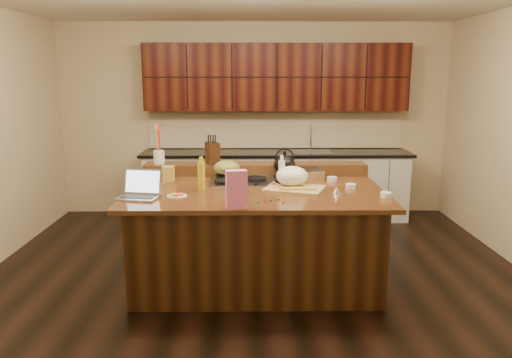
{
  "coord_description": "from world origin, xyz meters",
  "views": [
    {
      "loc": [
        -0.05,
        -4.65,
        1.99
      ],
      "look_at": [
        0.0,
        0.05,
        1.0
      ],
      "focal_mm": 35.0,
      "sensor_mm": 36.0,
      "label": 1
    }
  ],
  "objects": [
    {
      "name": "room",
      "position": [
        0.0,
        0.0,
        1.35
      ],
      "size": [
        5.52,
        5.02,
        2.72
      ],
      "color": "black",
      "rests_on": "ground"
    },
    {
      "name": "island",
      "position": [
        0.0,
        0.0,
        0.46
      ],
      "size": [
        2.4,
        1.6,
        0.92
      ],
      "color": "black",
      "rests_on": "ground"
    },
    {
      "name": "back_ledge",
      "position": [
        0.0,
        0.7,
        0.98
      ],
      "size": [
        2.4,
        0.3,
        0.12
      ],
      "primitive_type": "cube",
      "color": "black",
      "rests_on": "island"
    },
    {
      "name": "cooktop",
      "position": [
        0.0,
        0.3,
        0.94
      ],
      "size": [
        0.92,
        0.52,
        0.05
      ],
      "color": "gray",
      "rests_on": "island"
    },
    {
      "name": "back_counter",
      "position": [
        0.3,
        2.23,
        0.98
      ],
      "size": [
        3.7,
        0.66,
        2.4
      ],
      "color": "silver",
      "rests_on": "ground"
    },
    {
      "name": "kettle",
      "position": [
        0.3,
        0.43,
        1.07
      ],
      "size": [
        0.24,
        0.24,
        0.21
      ],
      "primitive_type": "ellipsoid",
      "rotation": [
        0.0,
        0.0,
        -0.05
      ],
      "color": "black",
      "rests_on": "cooktop"
    },
    {
      "name": "green_bowl",
      "position": [
        -0.3,
        0.43,
        1.04
      ],
      "size": [
        0.33,
        0.33,
        0.15
      ],
      "primitive_type": "ellipsoid",
      "rotation": [
        0.0,
        0.0,
        0.23
      ],
      "color": "olive",
      "rests_on": "cooktop"
    },
    {
      "name": "laptop",
      "position": [
        -1.03,
        -0.34,
        0.98
      ],
      "size": [
        0.39,
        0.33,
        0.24
      ],
      "rotation": [
        0.0,
        0.0,
        -0.19
      ],
      "color": "#B7B7BC",
      "rests_on": "island"
    },
    {
      "name": "oil_bottle",
      "position": [
        -0.51,
        -0.09,
        1.06
      ],
      "size": [
        0.08,
        0.08,
        0.27
      ],
      "primitive_type": "cylinder",
      "rotation": [
        0.0,
        0.0,
        0.22
      ],
      "color": "gold",
      "rests_on": "island"
    },
    {
      "name": "vinegar_bottle",
      "position": [
        0.25,
        0.11,
        1.04
      ],
      "size": [
        0.07,
        0.07,
        0.25
      ],
      "primitive_type": "cylinder",
      "rotation": [
        0.0,
        0.0,
        -0.06
      ],
      "color": "silver",
      "rests_on": "island"
    },
    {
      "name": "wooden_tray",
      "position": [
        0.35,
        -0.02,
        1.02
      ],
      "size": [
        0.63,
        0.54,
        0.21
      ],
      "rotation": [
        0.0,
        0.0,
        -0.35
      ],
      "color": "tan",
      "rests_on": "island"
    },
    {
      "name": "ramekin_a",
      "position": [
        1.15,
        -0.37,
        0.94
      ],
      "size": [
        0.1,
        0.1,
        0.04
      ],
      "primitive_type": "cylinder",
      "rotation": [
        0.0,
        0.0,
        -0.05
      ],
      "color": "white",
      "rests_on": "island"
    },
    {
      "name": "ramekin_b",
      "position": [
        0.9,
        -0.02,
        0.94
      ],
      "size": [
        0.13,
        0.13,
        0.04
      ],
      "primitive_type": "cylinder",
      "rotation": [
        0.0,
        0.0,
        -0.43
      ],
      "color": "white",
      "rests_on": "island"
    },
    {
      "name": "ramekin_c",
      "position": [
        0.78,
        0.31,
        0.94
      ],
      "size": [
        0.13,
        0.13,
        0.04
      ],
      "primitive_type": "cylinder",
      "rotation": [
        0.0,
        0.0,
        0.39
      ],
      "color": "white",
      "rests_on": "island"
    },
    {
      "name": "strainer_bowl",
      "position": [
        0.6,
        0.4,
        0.97
      ],
      "size": [
        0.25,
        0.25,
        0.09
      ],
      "primitive_type": "cylinder",
      "rotation": [
        0.0,
        0.0,
        -0.03
      ],
      "color": "#996B3F",
      "rests_on": "island"
    },
    {
      "name": "kitchen_timer",
      "position": [
        0.73,
        -0.24,
        0.96
      ],
      "size": [
        0.09,
        0.09,
        0.07
      ],
      "primitive_type": "cone",
      "rotation": [
        0.0,
        0.0,
        0.12
      ],
      "color": "silver",
      "rests_on": "island"
    },
    {
      "name": "pink_bag",
      "position": [
        -0.17,
        -0.72,
        1.08
      ],
      "size": [
        0.18,
        0.12,
        0.31
      ],
      "primitive_type": "cube",
      "rotation": [
        0.0,
        0.0,
        0.2
      ],
      "color": "pink",
      "rests_on": "island"
    },
    {
      "name": "candy_plate",
      "position": [
        -0.71,
        -0.33,
        0.93
      ],
      "size": [
        0.22,
        0.22,
        0.01
      ],
      "primitive_type": "cylinder",
      "rotation": [
        0.0,
        0.0,
        0.24
      ],
      "color": "white",
      "rests_on": "island"
    },
    {
      "name": "package_box",
      "position": [
        -0.89,
        0.31,
        1.0
      ],
      "size": [
        0.12,
        0.08,
        0.16
      ],
      "primitive_type": "cube",
      "rotation": [
        0.0,
        0.0,
        -0.05
      ],
      "color": "gold",
      "rests_on": "island"
    },
    {
      "name": "utensil_crock",
      "position": [
        -1.05,
        0.7,
        1.11
      ],
      "size": [
        0.12,
        0.12,
        0.14
      ],
      "primitive_type": "cylinder",
      "rotation": [
        0.0,
        0.0,
        0.01
      ],
      "color": "white",
      "rests_on": "back_ledge"
    },
    {
      "name": "knife_block",
      "position": [
        -0.47,
        0.7,
        1.15
      ],
      "size": [
        0.18,
        0.22,
        0.23
      ],
      "primitive_type": "cube",
      "rotation": [
        0.0,
        0.0,
        0.38
      ],
      "color": "black",
      "rests_on": "back_ledge"
    },
    {
      "name": "gumdrop_0",
      "position": [
        -0.26,
        -0.44,
        0.93
      ],
      "size": [
        0.02,
        0.02,
        0.02
      ],
      "primitive_type": "ellipsoid",
      "color": "red",
      "rests_on": "island"
    },
    {
      "name": "gumdrop_1",
      "position": [
        0.12,
        -0.5,
        0.93
      ],
      "size": [
        0.02,
        0.02,
        0.02
      ],
      "primitive_type": "ellipsoid",
      "color": "#198C26",
      "rests_on": "island"
    },
    {
      "name": "gumdrop_2",
      "position": [
        0.2,
        -0.45,
        0.93
      ],
      "size": [
        0.02,
        0.02,
        0.02
      ],
      "primitive_type": "ellipsoid",
      "color": "red",
      "rests_on": "island"
    },
    {
      "name": "gumdrop_3",
      "position": [
        0.01,
        -0.55,
        0.93
      ],
      "size": [
        0.02,
        0.02,
        0.02
      ],
      "primitive_type": "ellipsoid",
      "color": "#198C26",
      "rests_on": "island"
    },
    {
      "name": "gumdrop_4",
      "position": [
        -0.09,
        -0.43,
        0.93
      ],
      "size": [
        0.02,
        0.02,
        0.02
      ],
      "primitive_type": "ellipsoid",
      "color": "red",
      "rests_on": "island"
    },
    {
      "name": "gumdrop_5",
      "position": [
        -0.16,
        -0.51,
        0.93
      ],
      "size": [
        0.02,
        0.02,
        0.02
      ],
      "primitive_type": "ellipsoid",
      "color": "#198C26",
      "rests_on": "island"
    },
    {
      "name": "gumdrop_6",
      "position": [
        -0.15,
        -0.41,
        0.93
      ],
      "size": [
        0.02,
        0.02,
        0.02
      ],
      "primitive_type": "ellipsoid",
      "color": "red",
      "rests_on": "island"
    },
    {
      "name": "gumdrop_7",
      "position": [
        -0.23,
        -0.5,
        0.93
      ],
      "size": [
        0.02,
        0.02,
        0.02
      ],
      "primitive_type": "ellipsoid",
      "color": "#198C26",
      "rests_on": "island"
    },
    {
      "name": "gumdrop_8",
      "position": [
        -0.21,
        -0.53,
        0.93
      ],
      "size": [
        0.02,
        0.02,
        0.02
      ],
      "primitive_type": "ellipsoid",
      "color": "red",
      "rests_on": "island"
    },
    {
      "name": "gumdrop_9",
      "position": [
        -0.08,
        -0.48,
        0.93
      ],
      "size": [
        0.02,
        0.02,
        0.02
      ],
      "primitive_type": "ellipsoid",
      "color": "#198C26",
      "rests_on": "island"
    },
    {
      "name": "gumdrop_10",
      "position": [
        0.07,
        -0.53,
        0.93
      ],
      "size": [
        0.02,
        0.02,
        0.02
      ],
      "primitive_type": "ellipsoid",
      "color": "red",
      "rests_on": "island"
    },
    {
      "name": "gumdrop_11",
      "position": [
        0.17,
        -0.47,
        0.93
      ],
      "size": [
        0.02,
        0.02,
        0.02
      ],
      "primitive_type": "ellipsoid",
      "color": "#198C26",
      "rests_on": "island"
    },
    {
      "name": "gumdrop_12",
      "position": [
        0.22,
        -0.58,
        0.93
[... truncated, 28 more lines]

